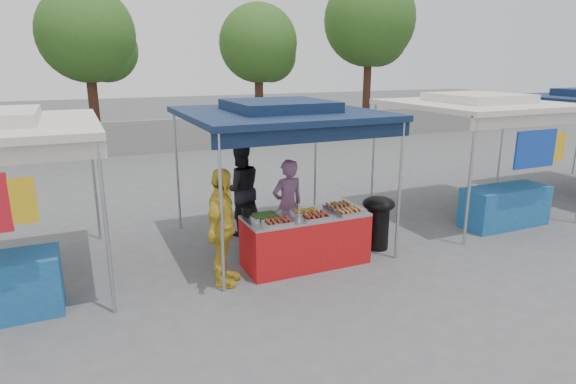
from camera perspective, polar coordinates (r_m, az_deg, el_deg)
name	(u,v)px	position (r m, az deg, el deg)	size (l,w,h in m)	color
ground_plane	(303,262)	(8.07, 1.75, -8.24)	(80.00, 80.00, 0.00)	#525254
back_wall	(172,136)	(18.14, -13.60, 6.52)	(40.00, 0.25, 1.20)	slate
main_canopy	(279,112)	(8.33, -1.05, 9.41)	(3.20, 3.20, 2.57)	#ABABB1
neighbor_stall_right	(489,143)	(10.71, 22.73, 5.39)	(3.20, 3.20, 2.57)	#ABABB1
tree_1	(91,39)	(19.37, -22.29, 16.47)	(3.47, 3.40, 5.85)	#3B2116
tree_2	(261,47)	(20.99, -3.20, 16.80)	(3.33, 3.24, 5.56)	#3B2116
tree_3	(372,24)	(23.38, 9.88, 18.99)	(4.11, 4.11, 7.06)	#3B2116
vendor_table	(306,240)	(7.83, 2.10, -5.65)	(2.00, 0.80, 0.85)	#B01214
food_tray_fl	(278,222)	(7.23, -1.22, -3.55)	(0.42, 0.30, 0.07)	#B6B6BA
food_tray_fm	(315,216)	(7.49, 3.26, -2.91)	(0.42, 0.30, 0.07)	#B6B6BA
food_tray_fr	(349,212)	(7.78, 7.25, -2.32)	(0.42, 0.30, 0.07)	#B6B6BA
food_tray_bl	(265,216)	(7.50, -2.77, -2.89)	(0.42, 0.30, 0.07)	#B6B6BA
food_tray_bm	(306,211)	(7.73, 2.10, -2.31)	(0.42, 0.30, 0.07)	#B6B6BA
food_tray_br	(338,206)	(8.05, 5.96, -1.66)	(0.42, 0.30, 0.07)	#B6B6BA
cooking_pot	(249,211)	(7.67, -4.66, -2.24)	(0.23, 0.23, 0.14)	black
skewer_cup	(299,218)	(7.38, 1.31, -3.05)	(0.08, 0.08, 0.10)	#ABABB1
wok_burner	(378,218)	(8.58, 10.62, -3.02)	(0.57, 0.57, 0.95)	black
crate_left	(266,245)	(8.42, -2.59, -6.25)	(0.44, 0.31, 0.27)	navy
crate_right	(302,238)	(8.62, 1.65, -5.48)	(0.55, 0.39, 0.33)	navy
crate_stacked	(302,220)	(8.51, 1.67, -3.39)	(0.55, 0.38, 0.33)	navy
vendor_woman	(288,206)	(8.28, -0.05, -1.62)	(0.59, 0.39, 1.62)	#7D4F75
helper_man	(240,189)	(9.11, -5.70, 0.32)	(0.86, 0.67, 1.76)	black
customer_person	(222,228)	(7.06, -7.80, -4.22)	(1.03, 0.43, 1.76)	gold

